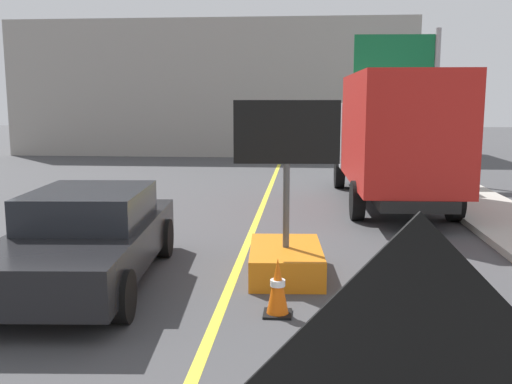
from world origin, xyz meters
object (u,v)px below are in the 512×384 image
object	(u,v)px
traffic_cone_mid_lane	(278,287)
pickup_car	(88,237)
arrow_board_trailer	(286,245)
highway_guide_sign	(412,78)
box_truck	(392,135)

from	to	relation	value
traffic_cone_mid_lane	pickup_car	bearing A→B (deg)	159.22
arrow_board_trailer	highway_guide_sign	distance (m)	11.85
box_truck	pickup_car	distance (m)	8.94
highway_guide_sign	traffic_cone_mid_lane	world-z (taller)	highway_guide_sign
highway_guide_sign	arrow_board_trailer	bearing A→B (deg)	-109.05
highway_guide_sign	traffic_cone_mid_lane	size ratio (longest dim) A/B	6.73
arrow_board_trailer	box_truck	bearing A→B (deg)	68.58
pickup_car	traffic_cone_mid_lane	world-z (taller)	pickup_car
pickup_car	traffic_cone_mid_lane	distance (m)	3.09
box_truck	highway_guide_sign	size ratio (longest dim) A/B	1.53
arrow_board_trailer	traffic_cone_mid_lane	xyz separation A→B (m)	(-0.05, -1.70, -0.12)
box_truck	pickup_car	size ratio (longest dim) A/B	1.63
pickup_car	highway_guide_sign	world-z (taller)	highway_guide_sign
arrow_board_trailer	box_truck	size ratio (longest dim) A/B	0.35
pickup_car	box_truck	bearing A→B (deg)	52.26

